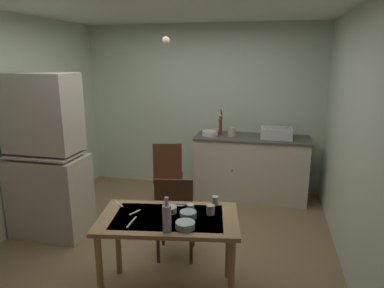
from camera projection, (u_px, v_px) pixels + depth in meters
ground_plane at (168, 242)px, 4.01m from camera, size 4.79×4.79×0.00m
wall_back at (202, 108)px, 5.53m from camera, size 3.83×0.10×2.57m
wall_left at (12, 125)px, 4.12m from camera, size 0.10×3.89×2.57m
wall_right at (360, 143)px, 3.28m from camera, size 0.10×3.89×2.57m
hutch_cabinet at (47, 162)px, 4.01m from camera, size 0.86×0.53×1.91m
counter_cabinet at (251, 167)px, 5.20m from camera, size 1.65×0.64×0.94m
sink_basin at (276, 133)px, 4.99m from camera, size 0.44×0.34×0.15m
hand_pump at (221, 124)px, 5.20m from camera, size 0.05×0.27×0.39m
mixing_bowl_counter at (210, 133)px, 5.17m from camera, size 0.23×0.23×0.07m
stoneware_crock at (232, 132)px, 5.12m from camera, size 0.12×0.12×0.13m
dining_table at (169, 228)px, 2.99m from camera, size 1.28×0.86×0.75m
chair_far_side at (175, 215)px, 3.58m from camera, size 0.46×0.46×0.92m
chair_by_counter at (168, 175)px, 4.75m from camera, size 0.48×0.48×0.97m
serving_bowl_wide at (188, 215)px, 2.94m from camera, size 0.14×0.14×0.05m
soup_bowl_small at (170, 210)px, 3.04m from camera, size 0.13×0.13×0.05m
sauce_dish at (185, 225)px, 2.76m from camera, size 0.16×0.16×0.05m
teacup_cream at (215, 201)px, 3.19m from camera, size 0.06×0.06×0.08m
mug_tall at (191, 208)px, 3.07m from camera, size 0.07×0.07×0.06m
teacup_mint at (211, 210)px, 3.00m from camera, size 0.07×0.07×0.08m
glass_bottle at (167, 218)px, 2.69m from camera, size 0.07×0.07×0.29m
table_knife at (131, 222)px, 2.86m from camera, size 0.02×0.20×0.00m
teaspoon_near_bowl at (135, 212)px, 3.04m from camera, size 0.07×0.13×0.00m
teaspoon_by_cup at (177, 206)px, 3.18m from camera, size 0.13×0.04×0.00m
serving_spoon at (119, 204)px, 3.21m from camera, size 0.13×0.12×0.00m
pendant_bulb at (166, 40)px, 3.58m from camera, size 0.08×0.08×0.08m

